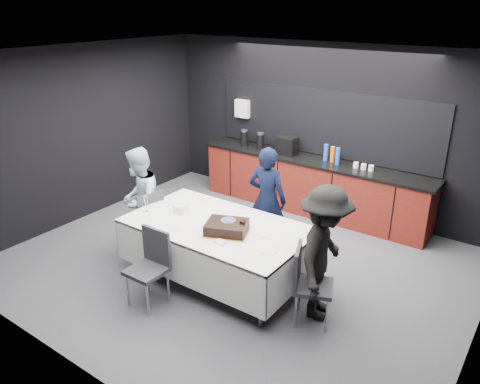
% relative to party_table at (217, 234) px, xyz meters
% --- Properties ---
extents(ground, '(6.00, 6.00, 0.00)m').
position_rel_party_table_xyz_m(ground, '(0.00, 0.40, -0.64)').
color(ground, '#48484E').
rests_on(ground, ground).
extents(room_shell, '(6.04, 5.04, 2.82)m').
position_rel_party_table_xyz_m(room_shell, '(0.00, 0.40, 1.22)').
color(room_shell, white).
rests_on(room_shell, ground).
extents(kitchenette, '(4.10, 0.64, 2.05)m').
position_rel_party_table_xyz_m(kitchenette, '(-0.02, 2.62, -0.10)').
color(kitchenette, '#57140D').
rests_on(kitchenette, ground).
extents(party_table, '(2.32, 1.32, 0.78)m').
position_rel_party_table_xyz_m(party_table, '(0.00, 0.00, 0.00)').
color(party_table, '#99999E').
rests_on(party_table, ground).
extents(cake_assembly, '(0.65, 0.60, 0.17)m').
position_rel_party_table_xyz_m(cake_assembly, '(0.23, -0.10, 0.20)').
color(cake_assembly, gold).
rests_on(cake_assembly, party_table).
extents(plate_stack, '(0.22, 0.22, 0.10)m').
position_rel_party_table_xyz_m(plate_stack, '(-0.63, 0.03, 0.19)').
color(plate_stack, white).
rests_on(plate_stack, party_table).
extents(loose_plate_near, '(0.22, 0.22, 0.01)m').
position_rel_party_table_xyz_m(loose_plate_near, '(-0.38, -0.34, 0.14)').
color(loose_plate_near, white).
rests_on(loose_plate_near, party_table).
extents(loose_plate_right_a, '(0.18, 0.18, 0.01)m').
position_rel_party_table_xyz_m(loose_plate_right_a, '(0.64, 0.11, 0.14)').
color(loose_plate_right_a, white).
rests_on(loose_plate_right_a, party_table).
extents(loose_plate_right_b, '(0.18, 0.18, 0.01)m').
position_rel_party_table_xyz_m(loose_plate_right_b, '(0.91, -0.21, 0.14)').
color(loose_plate_right_b, white).
rests_on(loose_plate_right_b, party_table).
extents(loose_plate_far, '(0.19, 0.19, 0.01)m').
position_rel_party_table_xyz_m(loose_plate_far, '(0.01, 0.50, 0.14)').
color(loose_plate_far, white).
rests_on(loose_plate_far, party_table).
extents(fork_pile, '(0.16, 0.12, 0.02)m').
position_rel_party_table_xyz_m(fork_pile, '(0.34, -0.37, 0.15)').
color(fork_pile, white).
rests_on(fork_pile, party_table).
extents(champagne_flute, '(0.06, 0.06, 0.22)m').
position_rel_party_table_xyz_m(champagne_flute, '(-1.00, -0.25, 0.30)').
color(champagne_flute, white).
rests_on(champagne_flute, party_table).
extents(chair_left, '(0.50, 0.50, 0.92)m').
position_rel_party_table_xyz_m(chair_left, '(-1.26, 0.00, -0.11)').
color(chair_left, '#2B2B30').
rests_on(chair_left, ground).
extents(chair_right, '(0.55, 0.55, 0.92)m').
position_rel_party_table_xyz_m(chair_right, '(1.35, -0.12, -0.11)').
color(chair_right, '#2B2B30').
rests_on(chair_right, ground).
extents(chair_near, '(0.42, 0.42, 0.92)m').
position_rel_party_table_xyz_m(chair_near, '(-0.33, -0.86, -0.11)').
color(chair_near, '#2B2B30').
rests_on(chair_near, ground).
extents(person_center, '(0.62, 0.46, 1.55)m').
position_rel_party_table_xyz_m(person_center, '(0.09, 1.03, 0.14)').
color(person_center, black).
rests_on(person_center, ground).
extents(person_left, '(0.86, 0.92, 1.52)m').
position_rel_party_table_xyz_m(person_left, '(-1.41, 0.01, 0.12)').
color(person_left, silver).
rests_on(person_left, ground).
extents(person_right, '(0.79, 1.13, 1.59)m').
position_rel_party_table_xyz_m(person_right, '(1.44, 0.07, 0.16)').
color(person_right, black).
rests_on(person_right, ground).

